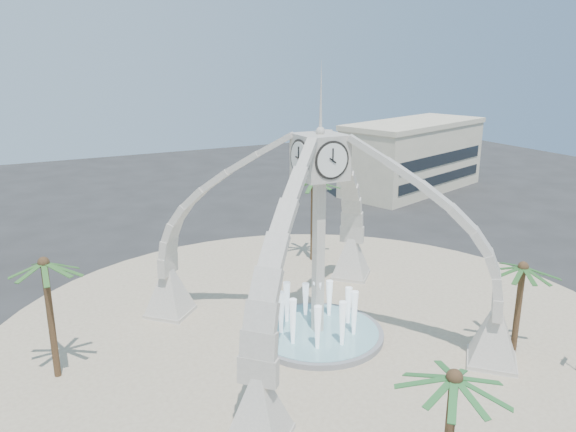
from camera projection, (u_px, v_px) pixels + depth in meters
name	position (u px, v px, depth m)	size (l,w,h in m)	color
ground	(317.00, 336.00, 34.06)	(140.00, 140.00, 0.00)	#282828
plaza	(317.00, 336.00, 34.05)	(40.00, 40.00, 0.06)	#C6B493
clock_tower	(319.00, 235.00, 32.26)	(17.94, 17.94, 16.30)	beige
fountain	(317.00, 332.00, 33.98)	(8.00, 8.00, 3.62)	gray
building_ne	(413.00, 156.00, 69.97)	(21.87, 14.17, 8.60)	beige
palm_east	(523.00, 268.00, 30.76)	(3.96, 3.96, 5.98)	brown
palm_west	(44.00, 265.00, 28.07)	(4.72, 4.72, 7.16)	brown
palm_north	(314.00, 182.00, 44.87)	(5.52, 5.52, 7.55)	brown
palm_south	(454.00, 380.00, 19.56)	(4.56, 4.56, 6.35)	brown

